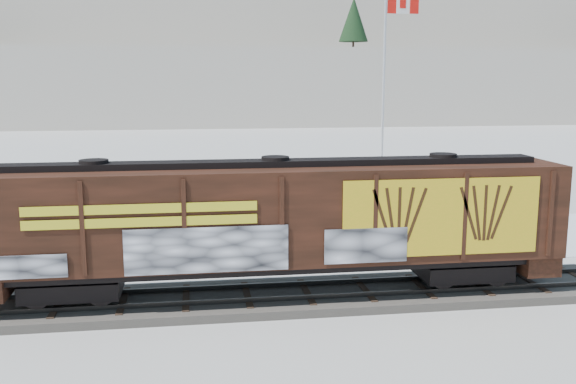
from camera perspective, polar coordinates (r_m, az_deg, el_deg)
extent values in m
plane|color=white|center=(22.28, 6.80, -9.26)|extent=(500.00, 500.00, 0.00)
cube|color=#59544C|center=(22.24, 6.80, -8.92)|extent=(50.00, 3.40, 0.28)
cube|color=#33302D|center=(21.51, 7.32, -8.98)|extent=(50.00, 0.10, 0.15)
cube|color=#33302D|center=(22.83, 6.34, -7.83)|extent=(50.00, 0.10, 0.15)
cube|color=white|center=(29.27, 2.96, -4.46)|extent=(40.00, 8.00, 0.03)
cube|color=white|center=(115.42, -5.67, 9.33)|extent=(360.00, 40.00, 12.00)
cube|color=white|center=(145.46, -6.30, 11.82)|extent=(360.00, 40.00, 24.00)
cube|color=white|center=(180.65, -6.77, 13.20)|extent=(360.00, 50.00, 35.00)
cone|color=black|center=(114.12, 5.86, 15.01)|extent=(5.04, 5.04, 7.38)
cube|color=black|center=(21.63, -18.55, -7.86)|extent=(3.00, 2.00, 0.90)
cube|color=black|center=(23.12, 15.14, -6.53)|extent=(3.00, 2.00, 0.90)
cylinder|color=black|center=(21.10, -21.48, -8.50)|extent=(0.90, 0.12, 0.90)
cube|color=black|center=(21.28, -1.11, -6.15)|extent=(18.83, 2.40, 0.25)
cube|color=#3E1C10|center=(20.88, -1.12, -1.81)|extent=(18.83, 3.00, 3.04)
cube|color=black|center=(20.61, -1.14, 2.59)|extent=(17.32, 0.90, 0.20)
cube|color=gold|center=(20.69, 13.56, -2.21)|extent=(6.40, 0.03, 2.46)
cube|color=gold|center=(19.21, -12.89, -2.05)|extent=(6.78, 0.02, 0.70)
cube|color=white|center=(19.40, -7.19, -5.15)|extent=(4.90, 0.03, 1.40)
cylinder|color=silver|center=(36.51, 8.21, -1.50)|extent=(0.90, 0.90, 0.20)
cylinder|color=silver|center=(35.81, 8.45, 7.78)|extent=(0.14, 0.14, 11.98)
cube|color=red|center=(36.10, 9.23, 16.19)|extent=(0.50, 0.07, 1.00)
cube|color=white|center=(36.28, 10.17, 16.13)|extent=(0.70, 0.09, 1.00)
cube|color=red|center=(36.49, 11.18, 16.06)|extent=(0.50, 0.07, 1.00)
imported|color=silver|center=(27.06, -0.05, -4.03)|extent=(4.56, 2.65, 1.46)
imported|color=silver|center=(27.90, -0.70, -3.53)|extent=(4.85, 2.67, 1.52)
imported|color=black|center=(31.10, 15.57, -2.49)|extent=(5.57, 3.29, 1.51)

